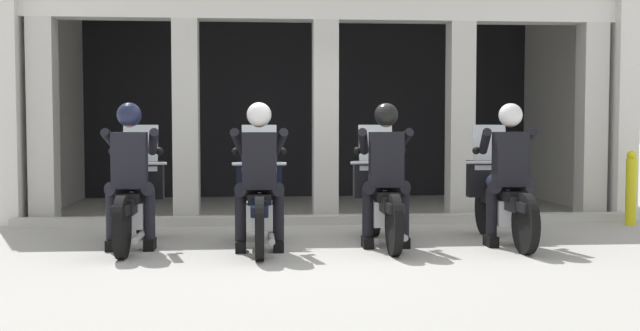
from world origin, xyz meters
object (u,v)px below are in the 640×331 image
object	(u,v)px
motorcycle_center_left	(260,202)
motorcycle_center_right	(382,200)
police_officer_center_right	(386,162)
motorcycle_far_right	(501,199)
bollard_kerbside	(631,188)
police_officer_far_left	(130,163)
police_officer_far_right	(509,162)
motorcycle_far_left	(135,201)
police_officer_center_left	(259,164)

from	to	relation	value
motorcycle_center_left	motorcycle_center_right	world-z (taller)	same
police_officer_center_right	motorcycle_far_right	xyz separation A→B (m)	(1.38, 0.26, -0.44)
motorcycle_center_left	motorcycle_far_right	world-z (taller)	same
bollard_kerbside	police_officer_far_left	bearing A→B (deg)	-166.50
police_officer_far_left	police_officer_far_right	distance (m)	4.14
police_officer_center_right	motorcycle_center_left	bearing A→B (deg)	172.32
motorcycle_center_right	motorcycle_far_left	bearing A→B (deg)	176.54
police_officer_far_right	police_officer_center_right	bearing A→B (deg)	175.75
police_officer_far_left	motorcycle_center_right	world-z (taller)	police_officer_far_left
police_officer_center_right	motorcycle_far_right	distance (m)	1.47
motorcycle_far_left	police_officer_far_right	xyz separation A→B (m)	(4.14, -0.35, 0.44)
motorcycle_far_left	motorcycle_center_left	distance (m)	1.39
motorcycle_center_right	motorcycle_far_right	world-z (taller)	same
motorcycle_far_right	police_officer_center_left	bearing A→B (deg)	-174.68
motorcycle_center_left	police_officer_center_left	distance (m)	0.52
police_officer_center_left	police_officer_far_right	bearing A→B (deg)	8.88
motorcycle_far_left	police_officer_far_left	distance (m)	0.52
police_officer_center_left	police_officer_center_right	world-z (taller)	same
police_officer_center_left	motorcycle_center_right	size ratio (longest dim) A/B	0.78
bollard_kerbside	motorcycle_center_right	bearing A→B (deg)	-160.31
motorcycle_center_left	police_officer_center_left	bearing A→B (deg)	-84.29
motorcycle_far_right	bollard_kerbside	bearing A→B (deg)	27.19
police_officer_far_right	bollard_kerbside	distance (m)	2.75
police_officer_center_right	bollard_kerbside	distance (m)	3.94
motorcycle_far_left	motorcycle_center_right	xyz separation A→B (m)	(2.76, -0.04, 0.00)
motorcycle_far_left	motorcycle_far_right	world-z (taller)	same
motorcycle_far_left	police_officer_center_left	xyz separation A→B (m)	(1.38, -0.49, 0.44)
motorcycle_far_left	motorcycle_center_left	world-z (taller)	same
police_officer_far_left	motorcycle_far_left	bearing A→B (deg)	97.21
police_officer_far_right	motorcycle_far_right	bearing A→B (deg)	86.34
motorcycle_far_left	bollard_kerbside	bearing A→B (deg)	18.53
motorcycle_center_left	police_officer_far_right	xyz separation A→B (m)	(2.76, -0.14, 0.44)
motorcycle_center_right	police_officer_far_right	xyz separation A→B (m)	(1.38, -0.30, 0.44)
motorcycle_center_left	police_officer_center_right	size ratio (longest dim) A/B	1.29
police_officer_far_left	police_officer_far_right	xyz separation A→B (m)	(4.14, -0.06, 0.00)
motorcycle_center_right	police_officer_center_left	bearing A→B (deg)	-164.75
police_officer_center_left	motorcycle_far_right	world-z (taller)	police_officer_center_left
motorcycle_center_right	motorcycle_far_right	bearing A→B (deg)	-3.42
police_officer_center_left	police_officer_far_left	bearing A→B (deg)	177.60
motorcycle_far_left	police_officer_far_right	distance (m)	4.17
police_officer_far_left	motorcycle_center_left	size ratio (longest dim) A/B	0.78
motorcycle_center_left	police_officer_far_left	bearing A→B (deg)	-170.69
police_officer_center_right	motorcycle_center_right	bearing A→B (deg)	87.17
motorcycle_far_left	police_officer_center_right	xyz separation A→B (m)	(2.76, -0.33, 0.44)
police_officer_center_left	bollard_kerbside	size ratio (longest dim) A/B	1.58
bollard_kerbside	motorcycle_far_right	bearing A→B (deg)	-149.41
motorcycle_center_left	police_officer_center_left	xyz separation A→B (m)	(-0.00, -0.28, 0.44)
motorcycle_far_right	police_officer_far_right	distance (m)	0.52
bollard_kerbside	police_officer_center_left	bearing A→B (deg)	-160.82
police_officer_far_left	motorcycle_far_right	world-z (taller)	police_officer_far_left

